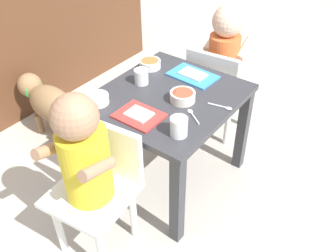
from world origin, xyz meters
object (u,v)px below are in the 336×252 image
object	(u,v)px
dining_table	(168,111)
seated_child_right	(222,58)
dog	(48,102)
water_cup_right	(179,128)
cereal_bowl_left_side	(97,99)
veggie_bowl_far	(150,64)
food_tray_right	(192,75)
water_cup_left	(141,77)
spoon_by_right_tray	(223,107)
seated_child_left	(88,160)
food_tray_left	(138,115)
spoon_by_left_tray	(193,115)
veggie_bowl_near	(182,97)

from	to	relation	value
dining_table	seated_child_right	distance (m)	0.46
dog	water_cup_right	xyz separation A→B (m)	(-0.09, -0.89, 0.29)
dog	cereal_bowl_left_side	bearing A→B (deg)	-102.53
veggie_bowl_far	food_tray_right	bearing A→B (deg)	-76.71
seated_child_right	water_cup_left	bearing A→B (deg)	161.96
food_tray_right	cereal_bowl_left_side	size ratio (longest dim) A/B	2.35
dog	spoon_by_right_tray	xyz separation A→B (m)	(0.15, -0.94, 0.27)
cereal_bowl_left_side	seated_child_left	bearing A→B (deg)	-142.00
food_tray_right	seated_child_left	bearing A→B (deg)	-179.57
seated_child_left	food_tray_left	xyz separation A→B (m)	(0.27, 0.00, 0.03)
spoon_by_left_tray	spoon_by_right_tray	bearing A→B (deg)	-29.85
seated_child_right	spoon_by_left_tray	size ratio (longest dim) A/B	7.77
food_tray_right	cereal_bowl_left_side	distance (m)	0.44
dining_table	cereal_bowl_left_side	bearing A→B (deg)	137.98
seated_child_left	spoon_by_left_tray	world-z (taller)	seated_child_left
food_tray_right	veggie_bowl_far	world-z (taller)	veggie_bowl_far
veggie_bowl_far	dog	bearing A→B (deg)	114.72
seated_child_right	water_cup_left	distance (m)	0.47
water_cup_left	cereal_bowl_left_side	distance (m)	0.22
food_tray_left	spoon_by_right_tray	bearing A→B (deg)	-43.74
food_tray_left	water_cup_right	world-z (taller)	water_cup_right
water_cup_left	water_cup_right	distance (m)	0.38
spoon_by_right_tray	spoon_by_left_tray	bearing A→B (deg)	150.15
seated_child_right	seated_child_left	bearing A→B (deg)	-179.85
dining_table	cereal_bowl_left_side	xyz separation A→B (m)	(-0.21, 0.19, 0.10)
cereal_bowl_left_side	veggie_bowl_near	bearing A→B (deg)	-51.74
seated_child_left	dog	world-z (taller)	seated_child_left
water_cup_left	veggie_bowl_near	world-z (taller)	water_cup_left
seated_child_right	dining_table	bearing A→B (deg)	-179.88
cereal_bowl_left_side	spoon_by_left_tray	bearing A→B (deg)	-66.70
water_cup_right	veggie_bowl_far	size ratio (longest dim) A/B	0.72
seated_child_right	dog	distance (m)	0.93
dog	water_cup_right	distance (m)	0.95
veggie_bowl_near	spoon_by_right_tray	size ratio (longest dim) A/B	1.02
water_cup_right	spoon_by_left_tray	xyz separation A→B (m)	(0.13, 0.02, -0.03)
water_cup_right	spoon_by_right_tray	bearing A→B (deg)	-10.05
dining_table	food_tray_right	bearing A→B (deg)	1.05
spoon_by_left_tray	food_tray_left	bearing A→B (deg)	127.43
dog	food_tray_right	distance (m)	0.81
seated_child_right	food_tray_right	bearing A→B (deg)	179.48
dining_table	dog	distance (m)	0.74
seated_child_left	spoon_by_right_tray	bearing A→B (deg)	-23.65
water_cup_left	spoon_by_left_tray	xyz separation A→B (m)	(-0.07, -0.31, -0.03)
food_tray_left	food_tray_right	size ratio (longest dim) A/B	0.81
dog	food_tray_left	xyz separation A→B (m)	(-0.09, -0.71, 0.27)
seated_child_right	dog	bearing A→B (deg)	127.84
dog	water_cup_left	xyz separation A→B (m)	(0.10, -0.57, 0.29)
food_tray_right	spoon_by_right_tray	bearing A→B (deg)	-120.08
food_tray_left	water_cup_left	distance (m)	0.24
food_tray_right	spoon_by_right_tray	xyz separation A→B (m)	(-0.13, -0.23, -0.00)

